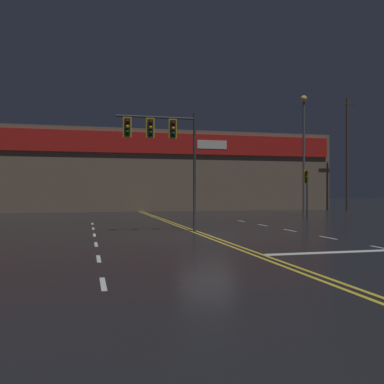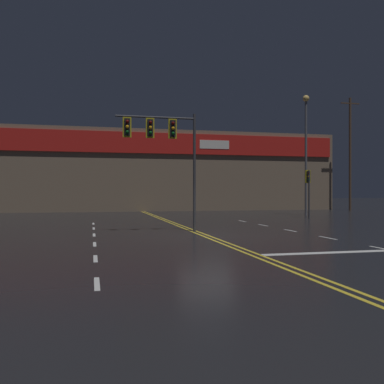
{
  "view_description": "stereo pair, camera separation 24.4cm",
  "coord_description": "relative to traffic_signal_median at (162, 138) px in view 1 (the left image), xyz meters",
  "views": [
    {
      "loc": [
        -5.31,
        -18.52,
        2.02
      ],
      "look_at": [
        0.0,
        2.98,
        2.0
      ],
      "focal_mm": 40.0,
      "sensor_mm": 36.0,
      "label": 1
    },
    {
      "loc": [
        -5.07,
        -18.58,
        2.02
      ],
      "look_at": [
        0.0,
        2.98,
        2.0
      ],
      "focal_mm": 40.0,
      "sensor_mm": 36.0,
      "label": 2
    }
  ],
  "objects": [
    {
      "name": "ground_plane",
      "position": [
        1.67,
        -2.46,
        -4.68
      ],
      "size": [
        200.0,
        200.0,
        0.0
      ],
      "primitive_type": "plane",
      "color": "black"
    },
    {
      "name": "traffic_signal_median",
      "position": [
        0.0,
        0.0,
        0.0
      ],
      "size": [
        4.03,
        0.36,
        5.96
      ],
      "color": "#38383D",
      "rests_on": "ground"
    },
    {
      "name": "road_markings",
      "position": [
        2.61,
        -3.57,
        -4.67
      ],
      "size": [
        14.74,
        60.0,
        0.01
      ],
      "color": "gold",
      "rests_on": "ground"
    },
    {
      "name": "traffic_signal_corner_northeast",
      "position": [
        12.7,
        8.61,
        -1.98
      ],
      "size": [
        0.42,
        0.36,
        3.67
      ],
      "color": "#38383D",
      "rests_on": "ground"
    },
    {
      "name": "streetlight_far_right",
      "position": [
        14.38,
        12.13,
        1.78
      ],
      "size": [
        0.56,
        0.56,
        10.24
      ],
      "color": "#59595E",
      "rests_on": "ground"
    },
    {
      "name": "building_backdrop",
      "position": [
        1.67,
        27.21,
        -0.44
      ],
      "size": [
        42.79,
        10.23,
        8.44
      ],
      "color": "#7A6651",
      "rests_on": "ground"
    },
    {
      "name": "utility_pole_row",
      "position": [
        4.04,
        19.67,
        0.96
      ],
      "size": [
        46.97,
        0.26,
        12.09
      ],
      "color": "#4C3828",
      "rests_on": "ground"
    }
  ]
}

